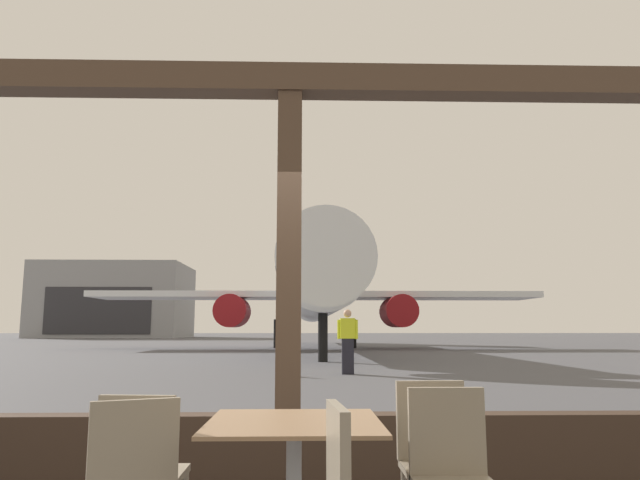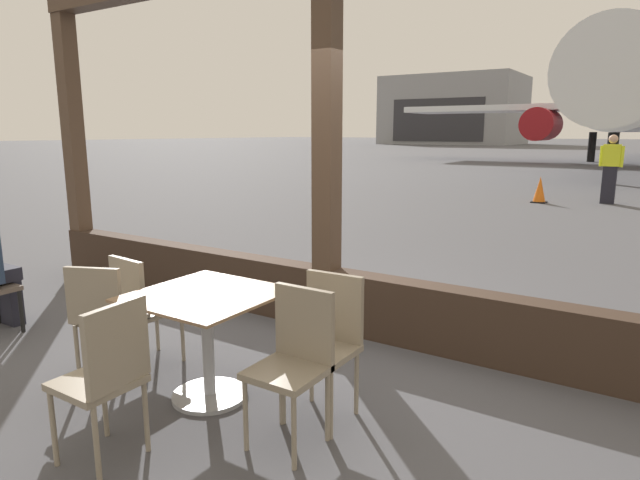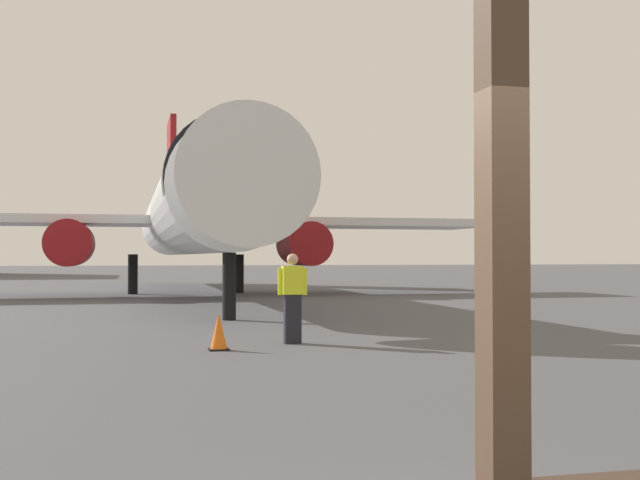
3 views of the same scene
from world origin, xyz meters
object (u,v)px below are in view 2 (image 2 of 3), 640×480
ground_crew_worker (610,168)px  traffic_cone (540,190)px  cafe_chair_aisle_right (107,370)px  distant_hangar (454,111)px  cafe_chair_window_left (140,302)px  cafe_chair_side_extra (327,334)px  cafe_chair_window_right (103,313)px  dining_table (207,332)px  cafe_chair_aisle_left (295,353)px

ground_crew_worker → traffic_cone: size_ratio=2.56×
cafe_chair_aisle_right → distant_hangar: (-25.61, 78.73, 4.32)m
traffic_cone → cafe_chair_window_left: bearing=-92.5°
cafe_chair_aisle_right → cafe_chair_side_extra: (0.71, 1.10, -0.01)m
cafe_chair_side_extra → distant_hangar: 82.08m
traffic_cone → cafe_chair_window_right: bearing=-92.3°
cafe_chair_window_left → cafe_chair_window_right: bearing=-83.5°
cafe_chair_window_left → traffic_cone: 12.24m
cafe_chair_aisle_right → cafe_chair_window_left: bearing=133.5°
ground_crew_worker → dining_table: bearing=-95.4°
dining_table → cafe_chair_window_left: bearing=173.1°
cafe_chair_aisle_right → ground_crew_worker: ground_crew_worker is taller
cafe_chair_side_extra → traffic_cone: (-1.06, 12.06, -0.22)m
cafe_chair_window_right → cafe_chair_side_extra: cafe_chair_side_extra is taller
dining_table → cafe_chair_aisle_left: cafe_chair_aisle_left is taller
cafe_chair_window_right → cafe_chair_side_extra: size_ratio=0.98×
cafe_chair_aisle_left → cafe_chair_aisle_right: cafe_chair_aisle_right is taller
cafe_chair_aisle_left → traffic_cone: cafe_chair_aisle_left is taller
ground_crew_worker → cafe_chair_window_right: bearing=-98.6°
traffic_cone → cafe_chair_side_extra: bearing=-85.0°
cafe_chair_window_left → distant_hangar: (-24.72, 77.79, 4.35)m
dining_table → cafe_chair_side_extra: 0.84m
dining_table → cafe_chair_aisle_right: cafe_chair_aisle_right is taller
dining_table → cafe_chair_aisle_left: bearing=-6.8°
cafe_chair_window_left → ground_crew_worker: ground_crew_worker is taller
distant_hangar → cafe_chair_aisle_left: bearing=-71.3°
cafe_chair_window_left → cafe_chair_aisle_left: 1.61m
cafe_chair_aisle_left → traffic_cone: bearing=94.9°
dining_table → traffic_cone: 12.32m
cafe_chair_aisle_left → ground_crew_worker: bearing=88.1°
cafe_chair_window_left → cafe_chair_window_right: 0.35m
dining_table → ground_crew_worker: 13.12m
cafe_chair_window_right → cafe_chair_aisle_left: bearing=5.8°
cafe_chair_window_left → cafe_chair_aisle_right: bearing=-46.5°
dining_table → cafe_chair_side_extra: cafe_chair_side_extra is taller
cafe_chair_window_left → cafe_chair_side_extra: (1.60, 0.17, 0.02)m
cafe_chair_side_extra → distant_hangar: bearing=108.7°
cafe_chair_window_left → traffic_cone: cafe_chair_window_left is taller
cafe_chair_aisle_left → cafe_chair_aisle_right: 1.03m
cafe_chair_aisle_right → cafe_chair_side_extra: cafe_chair_aisle_right is taller
distant_hangar → dining_table: bearing=-71.9°
cafe_chair_window_right → cafe_chair_aisle_left: (1.56, 0.16, 0.00)m
cafe_chair_aisle_right → traffic_cone: cafe_chair_aisle_right is taller
dining_table → cafe_chair_window_left: (-0.81, 0.10, 0.05)m
dining_table → cafe_chair_aisle_right: (0.08, -0.84, 0.08)m
ground_crew_worker → distant_hangar: 70.25m
cafe_chair_window_left → cafe_chair_aisle_left: bearing=-6.8°
traffic_cone → distant_hangar: distant_hangar is taller
cafe_chair_window_right → cafe_chair_aisle_right: bearing=-34.6°
cafe_chair_aisle_left → traffic_cone: 12.46m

